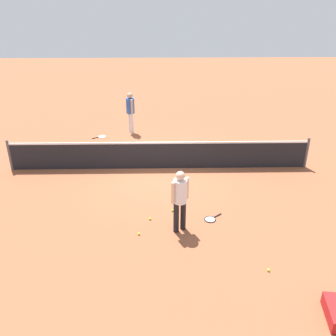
# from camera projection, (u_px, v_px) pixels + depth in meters

# --- Properties ---
(ground_plane) EXTENTS (40.00, 40.00, 0.00)m
(ground_plane) POSITION_uv_depth(u_px,v_px,m) (159.00, 168.00, 13.01)
(ground_plane) COLOR #9E5638
(court_net) EXTENTS (10.09, 0.09, 1.07)m
(court_net) POSITION_uv_depth(u_px,v_px,m) (159.00, 155.00, 12.78)
(court_net) COLOR #4C4C51
(court_net) RESTS_ON ground_plane
(player_near_side) EXTENTS (0.48, 0.47, 1.70)m
(player_near_side) POSITION_uv_depth(u_px,v_px,m) (180.00, 196.00, 9.38)
(player_near_side) COLOR black
(player_near_side) RESTS_ON ground_plane
(player_far_side) EXTENTS (0.44, 0.52, 1.70)m
(player_far_side) POSITION_uv_depth(u_px,v_px,m) (130.00, 109.00, 15.57)
(player_far_side) COLOR white
(player_far_side) RESTS_ON ground_plane
(tennis_racket_near_player) EXTENTS (0.57, 0.49, 0.03)m
(tennis_racket_near_player) POSITION_uv_depth(u_px,v_px,m) (211.00, 219.00, 10.25)
(tennis_racket_near_player) COLOR black
(tennis_racket_near_player) RESTS_ON ground_plane
(tennis_racket_far_player) EXTENTS (0.59, 0.44, 0.03)m
(tennis_racket_far_player) POSITION_uv_depth(u_px,v_px,m) (101.00, 137.00, 15.53)
(tennis_racket_far_player) COLOR white
(tennis_racket_far_player) RESTS_ON ground_plane
(tennis_ball_near_player) EXTENTS (0.07, 0.07, 0.07)m
(tennis_ball_near_player) POSITION_uv_depth(u_px,v_px,m) (139.00, 234.00, 9.62)
(tennis_ball_near_player) COLOR #C6E033
(tennis_ball_near_player) RESTS_ON ground_plane
(tennis_ball_by_net) EXTENTS (0.07, 0.07, 0.07)m
(tennis_ball_by_net) POSITION_uv_depth(u_px,v_px,m) (172.00, 210.00, 10.59)
(tennis_ball_by_net) COLOR #C6E033
(tennis_ball_by_net) RESTS_ON ground_plane
(tennis_ball_midcourt) EXTENTS (0.07, 0.07, 0.07)m
(tennis_ball_midcourt) POSITION_uv_depth(u_px,v_px,m) (269.00, 270.00, 8.43)
(tennis_ball_midcourt) COLOR #C6E033
(tennis_ball_midcourt) RESTS_ON ground_plane
(tennis_ball_baseline) EXTENTS (0.07, 0.07, 0.07)m
(tennis_ball_baseline) POSITION_uv_depth(u_px,v_px,m) (174.00, 197.00, 11.26)
(tennis_ball_baseline) COLOR #C6E033
(tennis_ball_baseline) RESTS_ON ground_plane
(tennis_ball_stray_left) EXTENTS (0.07, 0.07, 0.07)m
(tennis_ball_stray_left) POSITION_uv_depth(u_px,v_px,m) (150.00, 219.00, 10.22)
(tennis_ball_stray_left) COLOR #C6E033
(tennis_ball_stray_left) RESTS_ON ground_plane
(equipment_bag) EXTENTS (0.38, 0.83, 0.28)m
(equipment_bag) POSITION_uv_depth(u_px,v_px,m) (334.00, 311.00, 7.26)
(equipment_bag) COLOR #B21E1E
(equipment_bag) RESTS_ON ground_plane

